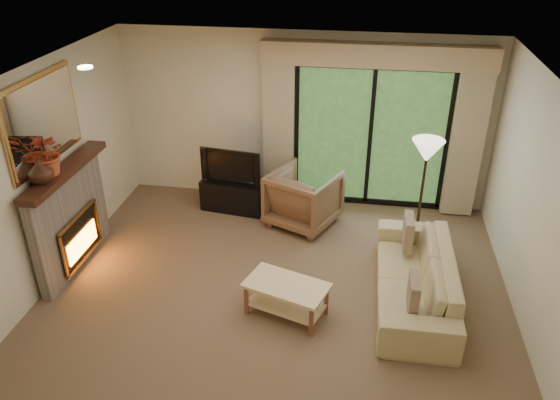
% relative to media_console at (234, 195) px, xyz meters
% --- Properties ---
extents(floor, '(5.50, 5.50, 0.00)m').
position_rel_media_console_xyz_m(floor, '(0.98, -1.95, -0.24)').
color(floor, brown).
rests_on(floor, ground).
extents(ceiling, '(5.50, 5.50, 0.00)m').
position_rel_media_console_xyz_m(ceiling, '(0.98, -1.95, 2.36)').
color(ceiling, silver).
rests_on(ceiling, ground).
extents(wall_back, '(5.00, 0.00, 5.00)m').
position_rel_media_console_xyz_m(wall_back, '(0.98, 0.55, 1.06)').
color(wall_back, beige).
rests_on(wall_back, ground).
extents(wall_front, '(5.00, 0.00, 5.00)m').
position_rel_media_console_xyz_m(wall_front, '(0.98, -4.45, 1.06)').
color(wall_front, beige).
rests_on(wall_front, ground).
extents(wall_left, '(0.00, 5.00, 5.00)m').
position_rel_media_console_xyz_m(wall_left, '(-1.77, -1.95, 1.06)').
color(wall_left, beige).
rests_on(wall_left, ground).
extents(wall_right, '(0.00, 5.00, 5.00)m').
position_rel_media_console_xyz_m(wall_right, '(3.73, -1.95, 1.06)').
color(wall_right, beige).
rests_on(wall_right, ground).
extents(fireplace, '(0.24, 1.70, 1.37)m').
position_rel_media_console_xyz_m(fireplace, '(-1.65, -1.75, 0.45)').
color(fireplace, slate).
rests_on(fireplace, floor).
extents(mirror, '(0.07, 1.45, 1.02)m').
position_rel_media_console_xyz_m(mirror, '(-1.74, -1.75, 1.71)').
color(mirror, '#C18944').
rests_on(mirror, wall_left).
extents(sliding_door, '(2.26, 0.10, 2.16)m').
position_rel_media_console_xyz_m(sliding_door, '(1.98, 0.50, 0.86)').
color(sliding_door, black).
rests_on(sliding_door, floor).
extents(curtain_left, '(0.45, 0.18, 2.35)m').
position_rel_media_console_xyz_m(curtain_left, '(0.63, 0.39, 0.96)').
color(curtain_left, tan).
rests_on(curtain_left, floor).
extents(curtain_right, '(0.45, 0.18, 2.35)m').
position_rel_media_console_xyz_m(curtain_right, '(3.33, 0.39, 0.96)').
color(curtain_right, tan).
rests_on(curtain_right, floor).
extents(cornice, '(3.20, 0.24, 0.32)m').
position_rel_media_console_xyz_m(cornice, '(1.98, 0.41, 2.08)').
color(cornice, tan).
rests_on(cornice, wall_back).
extents(media_console, '(1.00, 0.55, 0.47)m').
position_rel_media_console_xyz_m(media_console, '(0.00, 0.00, 0.00)').
color(media_console, black).
rests_on(media_console, floor).
extents(tv, '(0.93, 0.24, 0.53)m').
position_rel_media_console_xyz_m(tv, '(0.00, 0.00, 0.50)').
color(tv, black).
rests_on(tv, media_console).
extents(armchair, '(1.17, 1.18, 0.82)m').
position_rel_media_console_xyz_m(armchair, '(1.10, -0.27, 0.17)').
color(armchair, brown).
rests_on(armchair, floor).
extents(sofa, '(0.85, 2.16, 0.63)m').
position_rel_media_console_xyz_m(sofa, '(2.58, -1.81, 0.08)').
color(sofa, tan).
rests_on(sofa, floor).
extents(pillow_near, '(0.10, 0.38, 0.38)m').
position_rel_media_console_xyz_m(pillow_near, '(2.51, -2.43, 0.29)').
color(pillow_near, brown).
rests_on(pillow_near, sofa).
extents(pillow_far, '(0.11, 0.41, 0.41)m').
position_rel_media_console_xyz_m(pillow_far, '(2.51, -1.19, 0.30)').
color(pillow_far, brown).
rests_on(pillow_far, sofa).
extents(coffee_table, '(1.02, 0.76, 0.41)m').
position_rel_media_console_xyz_m(coffee_table, '(1.16, -2.31, -0.03)').
color(coffee_table, beige).
rests_on(coffee_table, floor).
extents(floor_lamp, '(0.50, 0.50, 1.53)m').
position_rel_media_console_xyz_m(floor_lamp, '(2.68, -0.58, 0.53)').
color(floor_lamp, '#FFE8C8').
rests_on(floor_lamp, floor).
extents(vase, '(0.29, 0.29, 0.29)m').
position_rel_media_console_xyz_m(vase, '(-1.63, -2.16, 1.28)').
color(vase, '#361B11').
rests_on(vase, fireplace).
extents(branches, '(0.50, 0.44, 0.53)m').
position_rel_media_console_xyz_m(branches, '(-1.63, -1.96, 1.40)').
color(branches, '#B74426').
rests_on(branches, fireplace).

